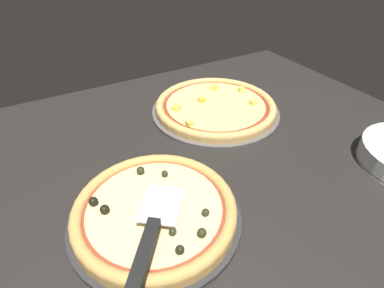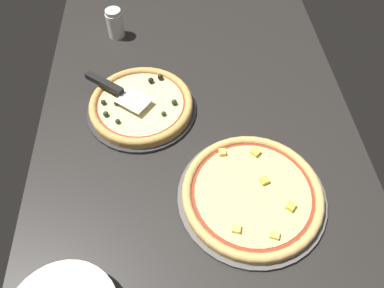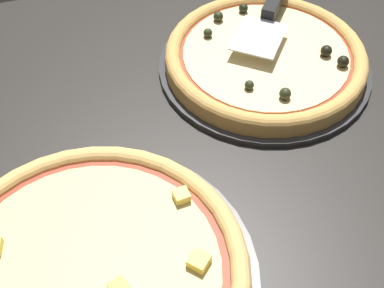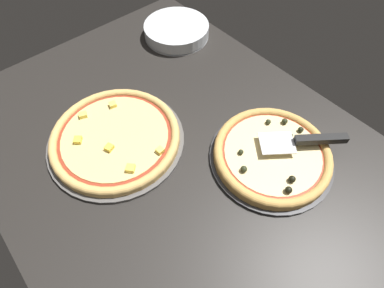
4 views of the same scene
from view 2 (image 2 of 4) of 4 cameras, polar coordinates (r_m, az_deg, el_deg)
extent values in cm
cube|color=black|center=(115.11, 0.79, 1.98)|extent=(154.73, 96.55, 3.60)
cylinder|color=#2D2D30|center=(118.93, -7.65, 5.30)|extent=(34.14, 34.14, 1.00)
cylinder|color=tan|center=(117.85, -7.73, 5.78)|extent=(32.09, 32.09, 1.94)
torus|color=tan|center=(117.14, -7.78, 6.10)|extent=(32.09, 32.09, 2.42)
cylinder|color=#A33823|center=(117.08, -7.78, 6.13)|extent=(27.90, 27.90, 0.15)
cylinder|color=beige|center=(116.99, -7.79, 6.17)|extent=(26.32, 26.32, 0.40)
sphere|color=#282D19|center=(114.57, -13.01, 4.49)|extent=(1.68, 1.68, 1.68)
sphere|color=#282D19|center=(114.91, -2.73, 6.39)|extent=(1.76, 1.76, 1.76)
sphere|color=black|center=(122.12, -6.29, 9.62)|extent=(1.81, 1.81, 1.81)
sphere|color=black|center=(122.94, -4.85, 10.15)|extent=(1.82, 1.82, 1.82)
sphere|color=#282D19|center=(112.10, -11.26, 3.43)|extent=(1.47, 1.47, 1.47)
sphere|color=#282D19|center=(117.07, -11.51, 6.13)|extent=(1.43, 1.43, 1.43)
sphere|color=#282D19|center=(112.24, -4.36, 4.65)|extent=(1.42, 1.42, 1.42)
sphere|color=black|center=(118.05, -13.36, 6.22)|extent=(1.58, 1.58, 1.58)
cylinder|color=#565451|center=(101.11, 9.06, -7.94)|extent=(39.30, 39.30, 1.00)
cylinder|color=#DBAD60|center=(100.02, 9.15, -7.60)|extent=(36.94, 36.94, 1.50)
torus|color=#DBAD60|center=(99.37, 9.20, -7.39)|extent=(36.94, 36.94, 2.40)
cylinder|color=maroon|center=(99.31, 9.21, -7.37)|extent=(32.11, 32.11, 0.15)
cylinder|color=#E5C67A|center=(99.20, 9.22, -7.33)|extent=(30.29, 30.29, 0.40)
cube|color=yellow|center=(98.35, 14.81, -9.17)|extent=(3.00, 2.98, 1.25)
cube|color=#F9E05B|center=(94.06, 12.46, -13.38)|extent=(2.56, 2.75, 1.25)
cube|color=yellow|center=(100.64, 10.96, -5.48)|extent=(2.60, 2.69, 1.25)
cube|color=#F4D64C|center=(105.32, 9.66, -1.22)|extent=(3.12, 3.12, 1.25)
cube|color=#F9E05B|center=(93.21, 6.76, -12.69)|extent=(2.40, 2.45, 1.25)
cube|color=#F9E05B|center=(104.14, 4.65, -1.26)|extent=(2.01, 2.01, 1.25)
cube|color=silver|center=(115.13, -8.84, 6.57)|extent=(11.42, 11.77, 0.24)
cube|color=black|center=(120.86, -13.23, 9.02)|extent=(10.47, 12.53, 2.00)
cylinder|color=white|center=(145.98, -11.61, 17.39)|extent=(6.04, 6.04, 9.14)
cylinder|color=silver|center=(143.02, -11.97, 19.08)|extent=(5.56, 5.56, 1.40)
camera|label=1|loc=(1.12, -32.45, 24.95)|focal=28.00mm
camera|label=3|loc=(0.77, 39.55, 18.31)|focal=50.00mm
camera|label=4|loc=(1.07, 21.07, 41.82)|focal=28.00mm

